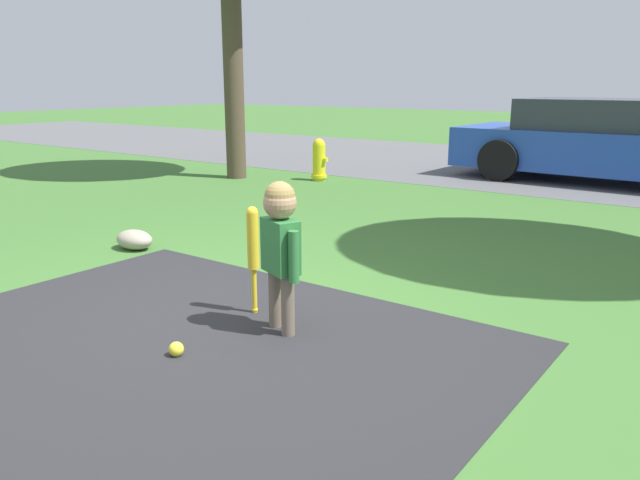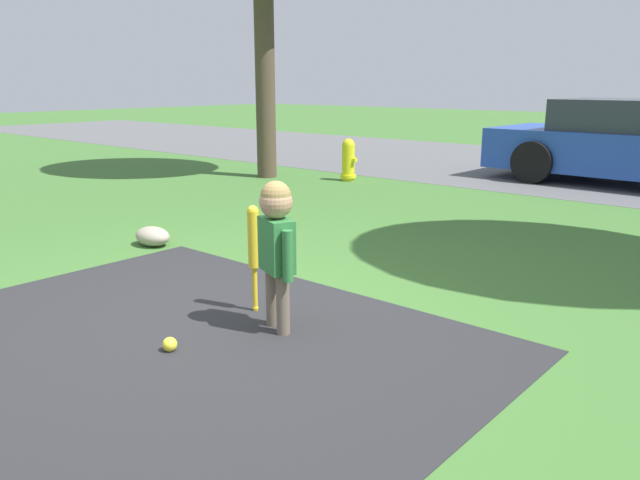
{
  "view_description": "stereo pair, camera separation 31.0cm",
  "coord_description": "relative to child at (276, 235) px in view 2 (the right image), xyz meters",
  "views": [
    {
      "loc": [
        2.78,
        -2.62,
        1.5
      ],
      "look_at": [
        0.45,
        0.55,
        0.5
      ],
      "focal_mm": 35.0,
      "sensor_mm": 36.0,
      "label": 1
    },
    {
      "loc": [
        3.02,
        -2.43,
        1.5
      ],
      "look_at": [
        0.45,
        0.55,
        0.5
      ],
      "focal_mm": 35.0,
      "sensor_mm": 36.0,
      "label": 2
    }
  ],
  "objects": [
    {
      "name": "baseball_bat",
      "position": [
        -0.35,
        0.13,
        -0.14
      ],
      "size": [
        0.08,
        0.08,
        0.72
      ],
      "color": "yellow",
      "rests_on": "ground"
    },
    {
      "name": "child",
      "position": [
        0.0,
        0.0,
        0.0
      ],
      "size": [
        0.36,
        0.23,
        0.94
      ],
      "rotation": [
        0.0,
        0.0,
        -0.38
      ],
      "color": "#6B5B4C",
      "rests_on": "ground"
    },
    {
      "name": "fire_hydrant",
      "position": [
        -3.44,
        5.06,
        -0.29
      ],
      "size": [
        0.28,
        0.25,
        0.65
      ],
      "color": "yellow",
      "rests_on": "ground"
    },
    {
      "name": "edging_rock",
      "position": [
        -2.35,
        0.7,
        -0.52
      ],
      "size": [
        0.39,
        0.27,
        0.18
      ],
      "color": "#9E937F",
      "rests_on": "ground"
    },
    {
      "name": "sports_ball",
      "position": [
        -0.24,
        -0.64,
        -0.56
      ],
      "size": [
        0.09,
        0.09,
        0.09
      ],
      "color": "yellow",
      "rests_on": "ground"
    },
    {
      "name": "street_strip",
      "position": [
        -0.45,
        8.6,
        -0.6
      ],
      "size": [
        40.0,
        6.0,
        0.01
      ],
      "color": "#59595B",
      "rests_on": "ground"
    },
    {
      "name": "ground_plane",
      "position": [
        -0.45,
        -0.15,
        -0.61
      ],
      "size": [
        60.0,
        60.0,
        0.0
      ],
      "primitive_type": "plane",
      "color": "#3D6B2D"
    }
  ]
}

